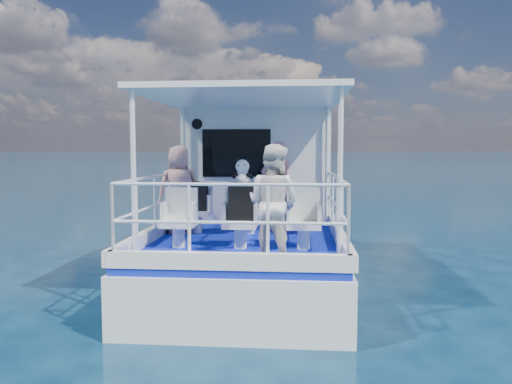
{
  "coord_description": "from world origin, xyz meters",
  "views": [
    {
      "loc": [
        0.81,
        -8.11,
        2.29
      ],
      "look_at": [
        0.16,
        -0.4,
        1.65
      ],
      "focal_mm": 35.0,
      "sensor_mm": 36.0,
      "label": 1
    }
  ],
  "objects_px": {
    "passenger_port_fwd": "(179,189)",
    "passenger_stbd_aft": "(273,203)",
    "backpack_center": "(242,204)",
    "panda": "(243,172)"
  },
  "relations": [
    {
      "from": "passenger_stbd_aft",
      "to": "backpack_center",
      "type": "distance_m",
      "value": 0.89
    },
    {
      "from": "passenger_stbd_aft",
      "to": "panda",
      "type": "distance_m",
      "value": 0.97
    },
    {
      "from": "passenger_port_fwd",
      "to": "panda",
      "type": "xyz_separation_m",
      "value": [
        1.22,
        -1.26,
        0.36
      ]
    },
    {
      "from": "passenger_port_fwd",
      "to": "panda",
      "type": "height_order",
      "value": "passenger_port_fwd"
    },
    {
      "from": "passenger_stbd_aft",
      "to": "backpack_center",
      "type": "bearing_deg",
      "value": -28.86
    },
    {
      "from": "backpack_center",
      "to": "passenger_stbd_aft",
      "type": "bearing_deg",
      "value": -56.75
    },
    {
      "from": "backpack_center",
      "to": "passenger_port_fwd",
      "type": "bearing_deg",
      "value": 132.91
    },
    {
      "from": "passenger_stbd_aft",
      "to": "panda",
      "type": "xyz_separation_m",
      "value": [
        -0.47,
        0.77,
        0.36
      ]
    },
    {
      "from": "passenger_port_fwd",
      "to": "backpack_center",
      "type": "relative_size",
      "value": 2.8
    },
    {
      "from": "passenger_port_fwd",
      "to": "passenger_stbd_aft",
      "type": "relative_size",
      "value": 1.01
    }
  ]
}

